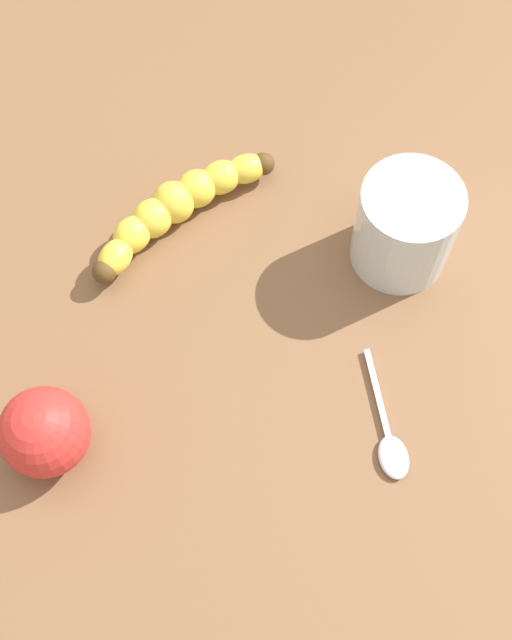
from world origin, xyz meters
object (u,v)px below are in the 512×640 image
Objects in this scene: banana at (177,206)px; teaspoon at (391,449)px; apple_fruit at (44,432)px; smoothie_glass at (405,227)px.

banana is 28.15cm from teaspoon.
banana is 2.61× the size of apple_fruit.
smoothie_glass is at bearing 130.06° from banana.
apple_fruit is at bearing 27.42° from banana.
teaspoon is (-25.48, 8.77, -3.15)cm from apple_fruit.
apple_fruit reaches higher than teaspoon.
apple_fruit reaches higher than banana.
banana is 20.06cm from smoothie_glass.
apple_fruit is 0.63× the size of teaspoon.
teaspoon is (-10.12, 26.23, -1.50)cm from banana.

